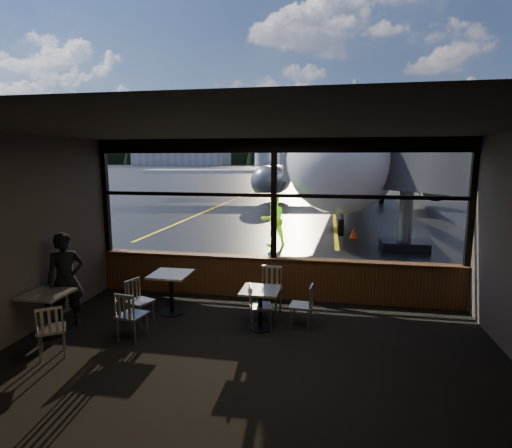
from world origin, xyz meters
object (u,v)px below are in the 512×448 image
(chair_mid_w, at_px, (140,302))
(chair_left_s, at_px, (51,330))
(cafe_table_near, at_px, (260,309))
(chair_mid_s, at_px, (132,315))
(jet_bridge, at_px, (404,178))
(cone_nose, at_px, (353,233))
(cafe_table_left, at_px, (48,314))
(ground_crew, at_px, (273,220))
(passenger, at_px, (66,280))
(chair_near_n, at_px, (269,291))
(chair_near_e, at_px, (301,306))
(cafe_table_mid, at_px, (171,293))
(airliner, at_px, (350,121))
(chair_near_w, at_px, (261,307))

(chair_mid_w, xyz_separation_m, chair_left_s, (-0.80, -1.41, 0.01))
(cafe_table_near, height_order, chair_mid_s, chair_mid_s)
(jet_bridge, height_order, cone_nose, jet_bridge)
(cafe_table_left, xyz_separation_m, ground_crew, (2.83, 8.15, 0.54))
(cafe_table_near, bearing_deg, chair_left_s, -152.51)
(passenger, relative_size, cone_nose, 4.02)
(chair_near_n, bearing_deg, chair_left_s, 43.56)
(chair_near_e, bearing_deg, cafe_table_mid, 90.15)
(jet_bridge, relative_size, passenger, 6.39)
(jet_bridge, relative_size, chair_mid_s, 12.66)
(chair_near_e, bearing_deg, chair_left_s, 120.40)
(cafe_table_mid, xyz_separation_m, chair_mid_w, (-0.38, -0.60, 0.01))
(chair_near_n, bearing_deg, chair_mid_s, 43.48)
(chair_near_e, xyz_separation_m, chair_left_s, (-3.78, -1.76, 0.02))
(chair_mid_s, relative_size, cone_nose, 2.03)
(passenger, bearing_deg, airliner, 37.82)
(jet_bridge, bearing_deg, cafe_table_mid, -129.07)
(chair_mid_w, bearing_deg, cone_nose, 174.73)
(jet_bridge, bearing_deg, chair_mid_w, -128.58)
(chair_mid_s, bearing_deg, cafe_table_left, -165.89)
(airliner, xyz_separation_m, chair_near_w, (-2.49, -21.93, -5.22))
(airliner, relative_size, cafe_table_near, 49.22)
(chair_near_w, xyz_separation_m, passenger, (-3.54, -0.49, 0.46))
(chair_near_w, bearing_deg, jet_bridge, 136.58)
(passenger, height_order, cone_nose, passenger)
(jet_bridge, xyz_separation_m, ground_crew, (-4.37, 0.02, -1.52))
(cafe_table_mid, xyz_separation_m, cone_nose, (4.05, 8.63, -0.20))
(ground_crew, bearing_deg, airliner, -136.37)
(ground_crew, bearing_deg, passenger, 36.17)
(passenger, distance_m, cone_nose, 11.14)
(chair_mid_s, bearing_deg, chair_near_e, 30.40)
(chair_mid_s, distance_m, passenger, 1.58)
(ground_crew, distance_m, cone_nose, 3.55)
(airliner, bearing_deg, chair_near_w, -92.85)
(airliner, distance_m, cone_nose, 13.99)
(cone_nose, bearing_deg, chair_mid_w, -115.64)
(chair_mid_s, bearing_deg, chair_near_w, 32.73)
(cafe_table_mid, xyz_separation_m, chair_near_w, (1.88, -0.41, 0.00))
(cafe_table_left, relative_size, chair_left_s, 0.91)
(chair_left_s, bearing_deg, chair_near_e, -9.75)
(jet_bridge, bearing_deg, cone_nose, 127.45)
(airliner, bearing_deg, ground_crew, -98.82)
(chair_near_w, bearing_deg, airliner, 156.83)
(cafe_table_left, xyz_separation_m, chair_mid_s, (1.53, 0.11, 0.05))
(cafe_table_left, height_order, ground_crew, ground_crew)
(cafe_table_mid, bearing_deg, airliner, 78.53)
(cafe_table_near, relative_size, chair_mid_w, 0.88)
(chair_left_s, height_order, ground_crew, ground_crew)
(cafe_table_mid, xyz_separation_m, chair_near_n, (1.93, 0.30, 0.06))
(cafe_table_mid, xyz_separation_m, chair_near_e, (2.60, -0.24, -0.00))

